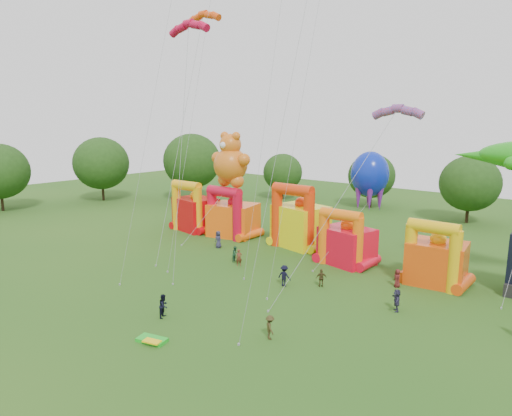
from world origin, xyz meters
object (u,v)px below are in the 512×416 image
Objects in this scene: bouncy_castle_0 at (194,211)px; teddy_bear_kite at (220,186)px; spectator_4 at (321,278)px; octopus_kite at (364,189)px; bouncy_castle_2 at (299,223)px; spectator_0 at (218,239)px.

teddy_bear_kite reaches higher than bouncy_castle_0.
octopus_kite is at bearing -121.43° from spectator_4.
bouncy_castle_0 is 0.90× the size of bouncy_castle_2.
bouncy_castle_0 is at bearing 168.37° from teddy_bear_kite.
teddy_bear_kite reaches higher than spectator_0.
octopus_kite reaches higher than bouncy_castle_2.
bouncy_castle_2 is at bearing -89.60° from spectator_4.
octopus_kite is 8.05× the size of spectator_4.
bouncy_castle_2 is 3.77× the size of spectator_0.
spectator_4 is (18.27, -6.06, -5.82)m from teddy_bear_kite.
bouncy_castle_0 is 0.51× the size of teddy_bear_kite.
bouncy_castle_2 is 13.35m from spectator_4.
bouncy_castle_2 is 4.59× the size of spectator_4.
spectator_0 is (8.54, -4.17, -1.56)m from bouncy_castle_0.
spectator_0 is at bearing -144.23° from octopus_kite.
octopus_kite is 17.34m from spectator_0.
spectator_0 is 1.22× the size of spectator_4.
octopus_kite is at bearing 45.02° from spectator_0.
spectator_0 is (-13.20, -9.51, -6.01)m from octopus_kite.
teddy_bear_kite is 8.13× the size of spectator_4.
spectator_4 is at bearing -18.35° from teddy_bear_kite.
bouncy_castle_2 is 10.61m from teddy_bear_kite.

